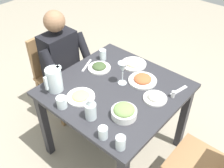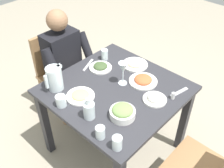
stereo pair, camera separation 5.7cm
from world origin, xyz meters
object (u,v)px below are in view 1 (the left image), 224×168
at_px(salad_bowl, 124,112).
at_px(plate_dolmas, 99,67).
at_px(salt_shaker, 173,94).
at_px(chair_far, 212,167).
at_px(water_glass_far_right, 62,102).
at_px(diner_near, 67,66).
at_px(water_pitcher, 54,80).
at_px(wine_glass, 122,68).
at_px(plate_fries, 81,96).
at_px(oil_carafe, 91,111).
at_px(plate_rice_curry, 143,79).
at_px(water_glass_near_right, 103,133).
at_px(plate_yoghurt, 155,97).
at_px(chair_near, 55,70).
at_px(water_glass_near_left, 103,55).
at_px(plate_beans, 134,63).
at_px(dining_table, 115,99).
at_px(water_glass_center, 121,143).

distance_m(salad_bowl, plate_dolmas, 0.59).
height_order(plate_dolmas, salt_shaker, salt_shaker).
xyz_separation_m(chair_far, water_glass_far_right, (0.44, -1.00, 0.30)).
xyz_separation_m(diner_near, water_pitcher, (0.36, 0.30, 0.21)).
height_order(water_pitcher, wine_glass, wine_glass).
height_order(plate_fries, water_glass_far_right, water_glass_far_right).
distance_m(water_glass_far_right, oil_carafe, 0.24).
distance_m(plate_dolmas, water_glass_far_right, 0.53).
relative_size(plate_rice_curry, water_glass_near_right, 2.68).
distance_m(diner_near, water_glass_far_right, 0.68).
height_order(plate_fries, oil_carafe, oil_carafe).
relative_size(salad_bowl, plate_fries, 0.84).
relative_size(plate_dolmas, plate_fries, 0.91).
bearing_deg(plate_yoghurt, plate_dolmas, -91.22).
distance_m(plate_fries, salt_shaker, 0.69).
height_order(chair_near, water_pitcher, water_pitcher).
bearing_deg(oil_carafe, water_pitcher, -94.59).
xyz_separation_m(chair_far, water_glass_near_left, (-0.20, -1.19, 0.31)).
xyz_separation_m(water_pitcher, plate_rice_curry, (-0.52, 0.45, -0.08)).
xyz_separation_m(plate_beans, oil_carafe, (0.69, 0.16, 0.04)).
height_order(salad_bowl, water_glass_near_left, water_glass_near_left).
height_order(water_pitcher, water_glass_near_right, water_pitcher).
bearing_deg(wine_glass, plate_fries, -19.69).
distance_m(water_pitcher, plate_beans, 0.71).
height_order(water_glass_near_right, oil_carafe, oil_carafe).
xyz_separation_m(dining_table, water_glass_far_right, (0.41, -0.16, 0.16)).
xyz_separation_m(water_glass_far_right, salt_shaker, (-0.61, 0.55, -0.02)).
bearing_deg(water_glass_far_right, salt_shaker, 138.11).
height_order(water_glass_far_right, water_glass_center, water_glass_center).
bearing_deg(salad_bowl, water_glass_far_right, -61.09).
bearing_deg(chair_far, water_glass_near_right, -52.75).
distance_m(plate_dolmas, plate_beans, 0.30).
bearing_deg(water_glass_near_right, water_glass_far_right, -91.75).
distance_m(plate_dolmas, wine_glass, 0.30).
distance_m(diner_near, plate_dolmas, 0.39).
bearing_deg(oil_carafe, water_glass_far_right, -75.48).
bearing_deg(water_pitcher, diner_near, -140.10).
relative_size(salad_bowl, plate_rice_curry, 0.78).
xyz_separation_m(plate_yoghurt, oil_carafe, (0.44, -0.23, 0.04)).
bearing_deg(salt_shaker, dining_table, -62.68).
distance_m(water_pitcher, water_glass_near_right, 0.60).
height_order(diner_near, plate_yoghurt, diner_near).
distance_m(water_glass_far_right, wine_glass, 0.52).
relative_size(diner_near, oil_carafe, 7.03).
bearing_deg(plate_fries, wine_glass, 160.31).
bearing_deg(chair_near, dining_table, 86.79).
distance_m(water_pitcher, plate_yoghurt, 0.77).
distance_m(water_glass_near_left, oil_carafe, 0.72).
relative_size(chair_near, water_glass_far_right, 10.09).
height_order(diner_near, water_glass_far_right, diner_near).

